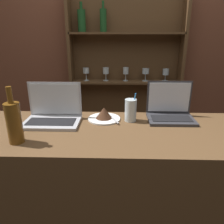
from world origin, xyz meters
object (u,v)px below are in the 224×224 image
(laptop_near, at_px, (53,113))
(wine_bottle_amber, at_px, (14,122))
(laptop_far, at_px, (170,111))
(water_glass, at_px, (131,110))
(cake_plate, at_px, (104,115))

(laptop_near, relative_size, wine_bottle_amber, 1.17)
(laptop_near, xyz_separation_m, laptop_far, (0.75, 0.08, 0.00))
(water_glass, bearing_deg, laptop_far, 10.58)
(laptop_near, distance_m, water_glass, 0.49)
(water_glass, bearing_deg, laptop_near, -176.88)
(laptop_far, height_order, wine_bottle_amber, wine_bottle_amber)
(laptop_near, height_order, wine_bottle_amber, wine_bottle_amber)
(cake_plate, distance_m, wine_bottle_amber, 0.55)
(laptop_near, bearing_deg, wine_bottle_amber, -110.99)
(cake_plate, xyz_separation_m, water_glass, (0.17, -0.02, 0.04))
(laptop_far, relative_size, water_glass, 1.60)
(laptop_near, xyz_separation_m, cake_plate, (0.32, 0.04, -0.02))
(cake_plate, xyz_separation_m, wine_bottle_amber, (-0.43, -0.33, 0.08))
(laptop_far, bearing_deg, wine_bottle_amber, -157.23)
(laptop_near, relative_size, cake_plate, 1.63)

